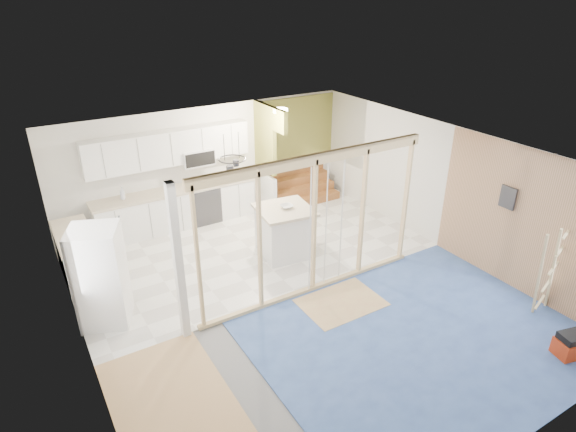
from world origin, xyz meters
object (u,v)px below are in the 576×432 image
fridge (101,277)px  ladder (548,271)px  island (285,232)px  toolbox (570,345)px

fridge → ladder: (6.23, -3.54, -0.02)m
fridge → island: fridge is taller
island → ladder: ladder is taller
fridge → island: (3.60, 0.38, -0.33)m
toolbox → island: bearing=127.8°
fridge → ladder: 7.16m
fridge → ladder: bearing=-7.5°
island → ladder: size_ratio=0.73×
ladder → toolbox: bearing=-137.3°
toolbox → ladder: (0.56, 0.87, 0.64)m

